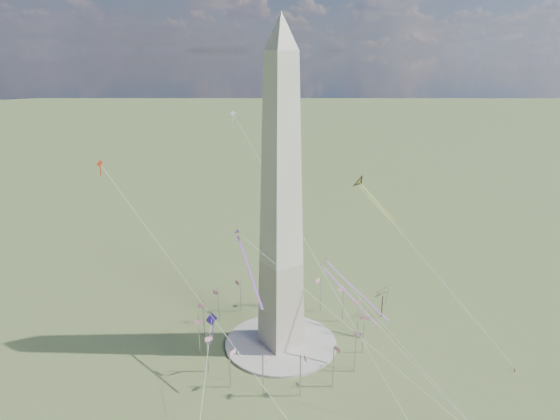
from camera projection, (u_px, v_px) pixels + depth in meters
ground at (281, 344)px, 161.63m from camera, size 2000.00×2000.00×0.00m
plaza at (281, 343)px, 161.51m from camera, size 36.00×36.00×0.80m
washington_monument at (281, 203)px, 147.02m from camera, size 15.56×15.56×100.00m
flagpole_ring at (281, 324)px, 159.42m from camera, size 54.40×54.40×13.00m
tree_near at (383, 295)px, 175.84m from camera, size 6.92×6.92×12.11m
person_east at (515, 370)px, 147.21m from camera, size 0.61×0.43×1.56m
kite_delta_black at (361, 185)px, 173.35m from camera, size 7.30×17.36×14.16m
kite_diamond_purple at (212, 322)px, 141.56m from camera, size 2.50×3.49×10.62m
kite_streamer_left at (347, 281)px, 149.46m from camera, size 9.01×21.22×15.23m
kite_streamer_mid at (245, 257)px, 140.32m from camera, size 6.15×21.99×15.28m
kite_streamer_right at (340, 285)px, 169.43m from camera, size 7.69×23.29×16.34m
kite_small_red at (100, 165)px, 149.13m from camera, size 1.70×1.71×4.93m
kite_small_white at (233, 114)px, 186.22m from camera, size 1.83×1.62×4.86m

